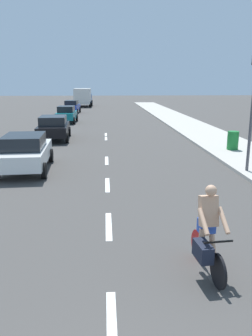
% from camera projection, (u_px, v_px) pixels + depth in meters
% --- Properties ---
extents(ground_plane, '(160.00, 160.00, 0.00)m').
position_uv_depth(ground_plane, '(106.00, 142.00, 21.81)').
color(ground_plane, '#423F3D').
extents(sidewalk_strip, '(3.60, 80.00, 0.14)m').
position_uv_depth(sidewalk_strip, '(207.00, 135.00, 24.16)').
color(sidewalk_strip, '#B2ADA3').
rests_on(sidewalk_strip, ground).
extents(lane_stripe_1, '(0.16, 1.80, 0.01)m').
position_uv_depth(lane_stripe_1, '(112.00, 327.00, 5.28)').
color(lane_stripe_1, white).
rests_on(lane_stripe_1, ground).
extents(lane_stripe_2, '(0.16, 1.80, 0.01)m').
position_uv_depth(lane_stripe_2, '(109.00, 226.00, 9.01)').
color(lane_stripe_2, white).
rests_on(lane_stripe_2, ground).
extents(lane_stripe_3, '(0.16, 1.80, 0.01)m').
position_uv_depth(lane_stripe_3, '(107.00, 185.00, 12.62)').
color(lane_stripe_3, white).
rests_on(lane_stripe_3, ground).
extents(lane_stripe_4, '(0.16, 1.80, 0.01)m').
position_uv_depth(lane_stripe_4, '(107.00, 160.00, 16.55)').
color(lane_stripe_4, white).
rests_on(lane_stripe_4, ground).
extents(lane_stripe_5, '(0.16, 1.80, 0.01)m').
position_uv_depth(lane_stripe_5, '(106.00, 138.00, 23.23)').
color(lane_stripe_5, white).
rests_on(lane_stripe_5, ground).
extents(lane_stripe_6, '(0.16, 1.80, 0.01)m').
position_uv_depth(lane_stripe_6, '(106.00, 135.00, 24.69)').
color(lane_stripe_6, white).
rests_on(lane_stripe_6, ground).
extents(cyclist, '(0.66, 1.71, 1.82)m').
position_uv_depth(cyclist, '(207.00, 235.00, 6.58)').
color(cyclist, black).
rests_on(cyclist, ground).
extents(parked_car_white, '(2.18, 4.39, 1.57)m').
position_uv_depth(parked_car_white, '(25.00, 151.00, 14.52)').
color(parked_car_white, white).
rests_on(parked_car_white, ground).
extents(parked_car_black, '(2.22, 4.51, 1.57)m').
position_uv_depth(parked_car_black, '(54.00, 127.00, 22.46)').
color(parked_car_black, black).
rests_on(parked_car_black, ground).
extents(parked_car_teal, '(1.87, 3.87, 1.57)m').
position_uv_depth(parked_car_teal, '(67.00, 114.00, 31.94)').
color(parked_car_teal, '#14727A').
rests_on(parked_car_teal, ground).
extents(parked_car_blue, '(1.98, 3.99, 1.57)m').
position_uv_depth(parked_car_blue, '(72.00, 106.00, 41.94)').
color(parked_car_blue, '#1E389E').
rests_on(parked_car_blue, ground).
extents(delivery_truck, '(2.78, 6.29, 2.80)m').
position_uv_depth(delivery_truck, '(83.00, 97.00, 53.34)').
color(delivery_truck, '#23478C').
rests_on(delivery_truck, ground).
extents(trash_bin_far, '(0.60, 0.60, 1.00)m').
position_uv_depth(trash_bin_far, '(233.00, 140.00, 18.46)').
color(trash_bin_far, '#19722D').
rests_on(trash_bin_far, sidewalk_strip).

